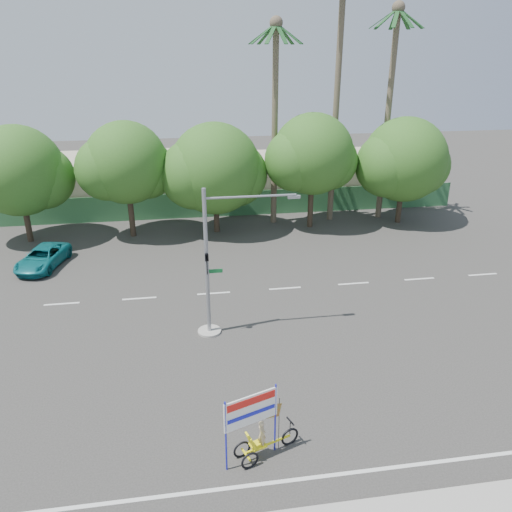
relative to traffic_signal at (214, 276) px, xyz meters
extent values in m
plane|color=#33302D|center=(2.20, -3.98, -2.92)|extent=(120.00, 120.00, 0.00)
cube|color=#336B3D|center=(2.20, 17.52, -1.92)|extent=(38.00, 0.08, 2.00)
cube|color=#B7AE91|center=(-7.80, 22.02, -0.92)|extent=(12.00, 8.00, 4.00)
cube|color=#B7AE91|center=(10.20, 22.02, -1.12)|extent=(14.00, 8.00, 3.60)
cylinder|color=#473828|center=(-11.80, 14.02, -1.16)|extent=(0.40, 0.40, 3.52)
sphere|color=#2C5719|center=(-11.80, 14.02, 2.04)|extent=(6.00, 6.00, 6.00)
sphere|color=#2C5719|center=(-10.45, 14.32, 1.48)|extent=(4.32, 4.32, 4.32)
cylinder|color=#473828|center=(-4.80, 14.02, -1.05)|extent=(0.40, 0.40, 3.74)
sphere|color=#2C5719|center=(-4.80, 14.02, 2.35)|extent=(5.60, 5.60, 5.60)
sphere|color=#2C5719|center=(-3.54, 14.32, 1.76)|extent=(4.03, 4.03, 4.03)
sphere|color=#2C5719|center=(-6.06, 13.77, 2.01)|extent=(4.26, 4.26, 4.26)
cylinder|color=#473828|center=(1.20, 14.02, -1.27)|extent=(0.40, 0.40, 3.30)
sphere|color=#2C5719|center=(1.20, 14.02, 1.73)|extent=(6.40, 6.40, 6.40)
sphere|color=#2C5719|center=(2.64, 14.32, 1.21)|extent=(4.61, 4.61, 4.61)
sphere|color=#2C5719|center=(-0.24, 13.77, 1.43)|extent=(4.86, 4.86, 4.86)
cylinder|color=#473828|center=(8.20, 14.02, -0.98)|extent=(0.40, 0.40, 3.87)
sphere|color=#2C5719|center=(8.20, 14.02, 2.54)|extent=(5.80, 5.80, 5.80)
sphere|color=#2C5719|center=(9.50, 14.32, 1.92)|extent=(4.18, 4.18, 4.18)
sphere|color=#2C5719|center=(6.89, 13.77, 2.19)|extent=(4.41, 4.41, 4.41)
cylinder|color=#473828|center=(15.20, 14.02, -1.20)|extent=(0.40, 0.40, 3.43)
sphere|color=#2C5719|center=(15.20, 14.02, 1.92)|extent=(6.20, 6.20, 6.20)
sphere|color=#2C5719|center=(16.59, 14.32, 1.37)|extent=(4.46, 4.46, 4.46)
sphere|color=#2C5719|center=(13.80, 13.77, 1.61)|extent=(4.71, 4.71, 4.71)
cylinder|color=#70604C|center=(10.20, 15.52, 5.58)|extent=(0.44, 0.44, 17.00)
cylinder|color=#70604C|center=(14.20, 15.52, 4.58)|extent=(0.44, 0.44, 15.00)
sphere|color=#70604C|center=(14.20, 15.52, 12.08)|extent=(0.90, 0.90, 0.90)
cube|color=#1C4C21|center=(15.14, 15.52, 11.42)|extent=(1.91, 0.28, 1.36)
cube|color=#1C4C21|center=(14.92, 16.12, 11.42)|extent=(1.65, 1.44, 1.36)
cube|color=#1C4C21|center=(14.36, 16.44, 11.42)|extent=(0.61, 1.93, 1.36)
cube|color=#1C4C21|center=(13.73, 16.33, 11.42)|extent=(1.20, 1.80, 1.36)
cube|color=#1C4C21|center=(13.31, 15.84, 11.42)|extent=(1.89, 0.92, 1.36)
cube|color=#1C4C21|center=(13.31, 15.19, 11.42)|extent=(1.89, 0.92, 1.36)
cube|color=#1C4C21|center=(13.73, 14.70, 11.42)|extent=(1.20, 1.80, 1.36)
cube|color=#1C4C21|center=(14.36, 14.59, 11.42)|extent=(0.61, 1.93, 1.36)
cube|color=#1C4C21|center=(14.92, 14.91, 11.42)|extent=(1.65, 1.44, 1.36)
cylinder|color=#70604C|center=(5.70, 15.52, 4.08)|extent=(0.44, 0.44, 14.00)
sphere|color=#70604C|center=(5.70, 15.52, 11.08)|extent=(0.90, 0.90, 0.90)
cube|color=#1C4C21|center=(6.64, 15.52, 10.42)|extent=(1.91, 0.28, 1.36)
cube|color=#1C4C21|center=(6.42, 16.12, 10.42)|extent=(1.65, 1.44, 1.36)
cube|color=#1C4C21|center=(5.86, 16.44, 10.42)|extent=(0.61, 1.93, 1.36)
cube|color=#1C4C21|center=(5.23, 16.33, 10.42)|extent=(1.20, 1.80, 1.36)
cube|color=#1C4C21|center=(4.81, 15.84, 10.42)|extent=(1.89, 0.92, 1.36)
cube|color=#1C4C21|center=(4.81, 15.19, 10.42)|extent=(1.89, 0.92, 1.36)
cube|color=#1C4C21|center=(5.23, 14.70, 10.42)|extent=(1.20, 1.80, 1.36)
cube|color=#1C4C21|center=(5.86, 14.59, 10.42)|extent=(0.61, 1.93, 1.36)
cube|color=#1C4C21|center=(6.42, 14.91, 10.42)|extent=(1.65, 1.44, 1.36)
cylinder|color=gray|center=(-0.30, 0.02, -2.87)|extent=(1.10, 1.10, 0.10)
cylinder|color=gray|center=(-0.30, 0.02, 0.58)|extent=(0.18, 0.18, 7.00)
cylinder|color=gray|center=(1.70, 0.02, 3.63)|extent=(4.00, 0.10, 0.10)
cube|color=gray|center=(3.60, 0.02, 3.53)|extent=(0.55, 0.20, 0.12)
imported|color=black|center=(-0.30, -0.20, 0.68)|extent=(0.16, 0.20, 1.00)
cube|color=#14662D|center=(0.05, 0.02, 0.23)|extent=(0.70, 0.04, 0.18)
torus|color=black|center=(1.90, -7.63, -2.62)|extent=(0.66, 0.30, 0.67)
torus|color=black|center=(0.23, -7.94, -2.64)|extent=(0.61, 0.28, 0.62)
torus|color=black|center=(0.42, -8.46, -2.64)|extent=(0.61, 0.28, 0.62)
cube|color=yellow|center=(1.11, -7.92, -2.56)|extent=(1.60, 0.62, 0.06)
cube|color=yellow|center=(0.32, -8.20, -2.62)|extent=(0.26, 0.58, 0.05)
cube|color=yellow|center=(0.74, -8.05, -2.43)|extent=(0.60, 0.56, 0.06)
cube|color=yellow|center=(0.49, -8.14, -2.15)|extent=(0.35, 0.47, 0.53)
cylinder|color=black|center=(1.90, -7.63, -2.23)|extent=(0.04, 0.04, 0.54)
cube|color=black|center=(1.90, -7.63, -1.96)|extent=(0.19, 0.43, 0.04)
imported|color=#CCB284|center=(0.88, -8.00, -2.05)|extent=(0.37, 0.45, 1.07)
cylinder|color=#191DBF|center=(-0.33, -8.44, -1.59)|extent=(0.07, 0.07, 2.66)
cylinder|color=#191DBF|center=(1.34, -7.83, -1.59)|extent=(0.07, 0.07, 2.66)
cube|color=white|center=(0.51, -8.14, -0.90)|extent=(1.78, 0.68, 1.08)
cube|color=red|center=(0.52, -8.17, -0.55)|extent=(1.58, 0.58, 0.26)
cube|color=#191DBF|center=(0.52, -8.17, -1.05)|extent=(1.58, 0.58, 0.14)
cylinder|color=black|center=(1.48, -7.78, -1.88)|extent=(0.03, 0.03, 2.07)
cube|color=red|center=(1.16, -7.90, -1.24)|extent=(0.83, 0.32, 0.65)
imported|color=#117177|center=(-9.84, 9.21, -2.31)|extent=(2.99, 4.74, 1.22)
camera|label=1|loc=(-1.26, -20.50, 9.52)|focal=35.00mm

